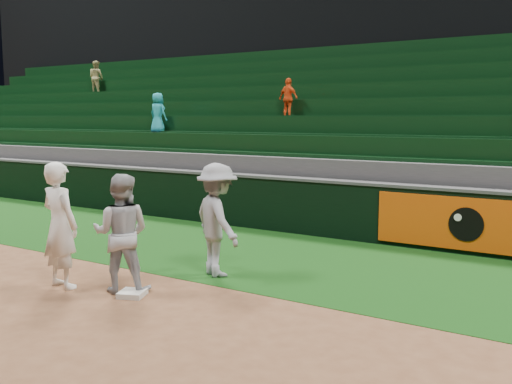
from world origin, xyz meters
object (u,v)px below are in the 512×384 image
Objects in this scene: baserunner at (121,233)px; first_base at (132,294)px; first_baseman at (60,225)px; base_coach at (217,220)px.

first_base is at bearing 129.99° from baserunner.
first_base is at bearing -165.02° from first_baseman.
base_coach is at bearing -128.21° from first_baseman.
first_baseman is at bearing 76.22° from base_coach.
first_baseman reaches higher than base_coach.
base_coach is (0.70, 1.45, 0.05)m from baserunner.
first_baseman is at bearing -10.23° from baserunner.
first_base is at bearing 104.22° from base_coach.
first_base is 0.20× the size of baserunner.
first_base is 0.18× the size of first_baseman.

